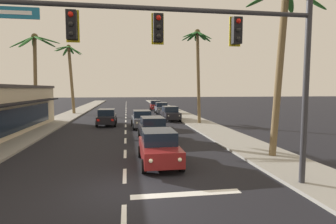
% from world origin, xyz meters
% --- Properties ---
extents(ground_plane, '(220.00, 220.00, 0.00)m').
position_xyz_m(ground_plane, '(0.00, 0.00, 0.00)').
color(ground_plane, black).
extents(sidewalk_right, '(3.20, 110.00, 0.14)m').
position_xyz_m(sidewalk_right, '(7.80, 20.00, 0.07)').
color(sidewalk_right, gray).
rests_on(sidewalk_right, ground).
extents(sidewalk_left, '(3.20, 110.00, 0.14)m').
position_xyz_m(sidewalk_left, '(-7.80, 20.00, 0.07)').
color(sidewalk_left, gray).
rests_on(sidewalk_left, ground).
extents(lane_markings, '(4.28, 89.14, 0.01)m').
position_xyz_m(lane_markings, '(0.42, 20.52, 0.00)').
color(lane_markings, silver).
rests_on(lane_markings, ground).
extents(traffic_signal_mast, '(11.66, 0.41, 7.12)m').
position_xyz_m(traffic_signal_mast, '(2.95, -0.50, 5.21)').
color(traffic_signal_mast, '#2D2D33').
rests_on(traffic_signal_mast, ground).
extents(sedan_lead_at_stop_bar, '(1.97, 4.46, 1.68)m').
position_xyz_m(sedan_lead_at_stop_bar, '(1.69, 3.46, 0.85)').
color(sedan_lead_at_stop_bar, maroon).
rests_on(sedan_lead_at_stop_bar, ground).
extents(sedan_third_in_queue, '(2.09, 4.51, 1.68)m').
position_xyz_m(sedan_third_in_queue, '(1.99, 9.72, 0.85)').
color(sedan_third_in_queue, black).
rests_on(sedan_third_in_queue, ground).
extents(sedan_fifth_in_queue, '(2.05, 4.49, 1.68)m').
position_xyz_m(sedan_fifth_in_queue, '(1.56, 15.98, 0.85)').
color(sedan_fifth_in_queue, '#4C515B').
rests_on(sedan_fifth_in_queue, ground).
extents(sedan_oncoming_far, '(1.95, 4.45, 1.68)m').
position_xyz_m(sedan_oncoming_far, '(-1.91, 18.39, 0.85)').
color(sedan_oncoming_far, black).
rests_on(sedan_oncoming_far, ground).
extents(sedan_parked_nearest_kerb, '(2.07, 4.50, 1.68)m').
position_xyz_m(sedan_parked_nearest_kerb, '(5.12, 36.89, 0.85)').
color(sedan_parked_nearest_kerb, maroon).
rests_on(sedan_parked_nearest_kerb, ground).
extents(sedan_parked_mid_kerb, '(1.98, 4.47, 1.68)m').
position_xyz_m(sedan_parked_mid_kerb, '(5.34, 30.54, 0.85)').
color(sedan_parked_mid_kerb, '#4C515B').
rests_on(sedan_parked_mid_kerb, ground).
extents(sedan_parked_far_kerb, '(2.06, 4.49, 1.68)m').
position_xyz_m(sedan_parked_far_kerb, '(5.21, 21.48, 0.85)').
color(sedan_parked_far_kerb, black).
rests_on(sedan_parked_far_kerb, ground).
extents(palm_left_second, '(4.37, 4.39, 8.90)m').
position_xyz_m(palm_left_second, '(-8.33, 17.39, 6.54)').
color(palm_left_second, brown).
rests_on(palm_left_second, ground).
extents(palm_left_third, '(3.99, 4.26, 10.12)m').
position_xyz_m(palm_left_third, '(-7.94, 31.41, 6.89)').
color(palm_left_third, brown).
rests_on(palm_left_third, ground).
extents(palm_right_nearest, '(4.46, 4.40, 9.35)m').
position_xyz_m(palm_right_nearest, '(8.30, 3.62, 6.46)').
color(palm_right_nearest, brown).
rests_on(palm_right_nearest, ground).
extents(palm_right_second, '(3.32, 3.47, 9.86)m').
position_xyz_m(palm_right_second, '(7.47, 17.68, 7.11)').
color(palm_right_second, brown).
rests_on(palm_right_second, ground).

